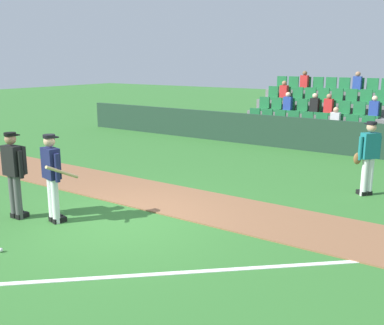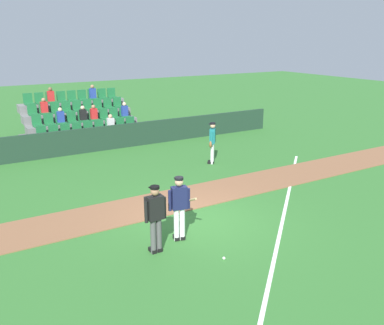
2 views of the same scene
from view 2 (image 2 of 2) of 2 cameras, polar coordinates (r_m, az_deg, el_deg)
ground_plane at (r=12.42m, az=0.74°, el=-7.91°), size 80.00×80.00×0.00m
infield_dirt_path at (r=13.78m, az=-3.01°, el=-5.29°), size 28.00×1.92×0.03m
foul_line_chalk at (r=13.76m, az=12.62°, el=-5.77°), size 8.91×8.19×0.01m
dugout_fence at (r=20.10m, az=-12.89°, el=3.09°), size 20.00×0.16×1.15m
stadium_bleachers at (r=22.22m, az=-14.79°, el=4.71°), size 5.55×3.80×2.70m
batter_navy_jersey at (r=10.94m, az=-1.72°, el=-5.92°), size 0.62×0.80×1.76m
umpire_home_plate at (r=10.37m, az=-5.03°, el=-7.13°), size 0.59×0.31×1.76m
runner_teal_jersey at (r=17.60m, az=2.78°, el=2.88°), size 0.53×0.53×1.76m
baseball at (r=10.44m, az=4.36°, el=-12.83°), size 0.07×0.07×0.07m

